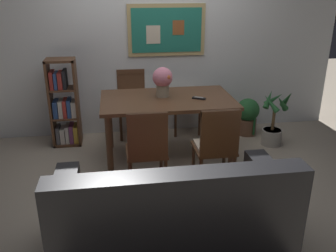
{
  "coord_description": "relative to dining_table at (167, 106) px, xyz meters",
  "views": [
    {
      "loc": [
        -0.53,
        -3.52,
        2.0
      ],
      "look_at": [
        -0.02,
        -0.13,
        0.65
      ],
      "focal_mm": 38.73,
      "sensor_mm": 36.0,
      "label": 1
    }
  ],
  "objects": [
    {
      "name": "leather_couch",
      "position": [
        -0.2,
        -1.68,
        -0.35
      ],
      "size": [
        1.8,
        0.84,
        0.84
      ],
      "color": "black",
      "rests_on": "ground_plane"
    },
    {
      "name": "potted_ivy",
      "position": [
        1.22,
        0.56,
        -0.38
      ],
      "size": [
        0.32,
        0.32,
        0.52
      ],
      "color": "brown",
      "rests_on": "ground_plane"
    },
    {
      "name": "dining_chair_near_left",
      "position": [
        -0.32,
        -0.81,
        -0.13
      ],
      "size": [
        0.4,
        0.41,
        0.91
      ],
      "color": "brown",
      "rests_on": "ground_plane"
    },
    {
      "name": "dining_chair_near_right",
      "position": [
        0.37,
        -0.84,
        -0.13
      ],
      "size": [
        0.4,
        0.41,
        0.91
      ],
      "color": "brown",
      "rests_on": "ground_plane"
    },
    {
      "name": "dining_chair_far_left",
      "position": [
        -0.37,
        0.82,
        -0.13
      ],
      "size": [
        0.4,
        0.41,
        0.91
      ],
      "color": "brown",
      "rests_on": "ground_plane"
    },
    {
      "name": "tv_remote",
      "position": [
        0.36,
        -0.09,
        0.11
      ],
      "size": [
        0.16,
        0.11,
        0.02
      ],
      "color": "black",
      "rests_on": "dining_table"
    },
    {
      "name": "bookshelf",
      "position": [
        -1.26,
        0.6,
        -0.15
      ],
      "size": [
        0.36,
        0.28,
        1.14
      ],
      "color": "brown",
      "rests_on": "ground_plane"
    },
    {
      "name": "dining_chair_far_right",
      "position": [
        0.38,
        0.86,
        -0.13
      ],
      "size": [
        0.4,
        0.41,
        0.91
      ],
      "color": "brown",
      "rests_on": "ground_plane"
    },
    {
      "name": "ground_plane",
      "position": [
        -0.06,
        -0.48,
        -0.66
      ],
      "size": [
        12.0,
        12.0,
        0.0
      ],
      "primitive_type": "plane",
      "color": "tan"
    },
    {
      "name": "potted_palm",
      "position": [
        1.43,
        0.17,
        -0.37
      ],
      "size": [
        0.4,
        0.39,
        0.78
      ],
      "color": "#B2ADA3",
      "rests_on": "ground_plane"
    },
    {
      "name": "wall_back_with_painting",
      "position": [
        -0.06,
        0.96,
        0.64
      ],
      "size": [
        5.2,
        0.14,
        2.6
      ],
      "color": "silver",
      "rests_on": "ground_plane"
    },
    {
      "name": "flower_vase",
      "position": [
        -0.04,
        0.08,
        0.3
      ],
      "size": [
        0.24,
        0.23,
        0.35
      ],
      "color": "tan",
      "rests_on": "dining_table"
    },
    {
      "name": "dining_table",
      "position": [
        0.0,
        0.0,
        0.0
      ],
      "size": [
        1.54,
        0.93,
        0.76
      ],
      "color": "brown",
      "rests_on": "ground_plane"
    }
  ]
}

